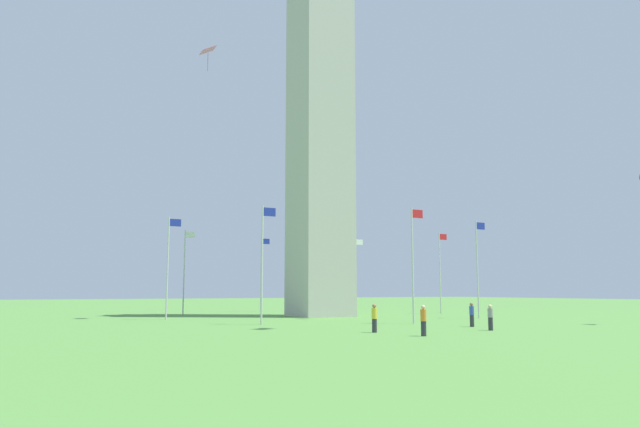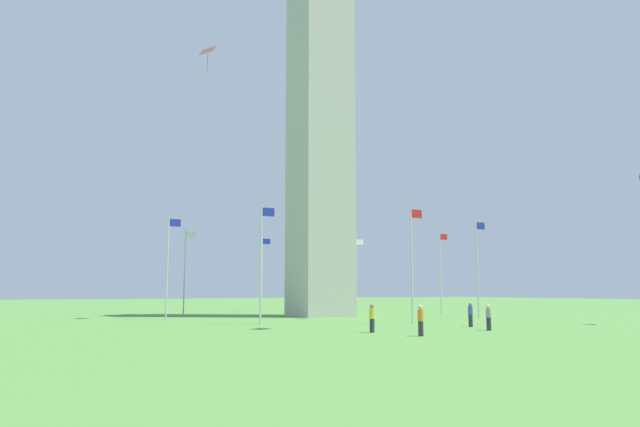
{
  "view_description": "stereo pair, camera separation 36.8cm",
  "coord_description": "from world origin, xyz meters",
  "px_view_note": "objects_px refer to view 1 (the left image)",
  "views": [
    {
      "loc": [
        -27.65,
        -51.56,
        2.47
      ],
      "look_at": [
        0.0,
        0.0,
        9.96
      ],
      "focal_mm": 33.75,
      "sensor_mm": 36.0,
      "label": 1
    },
    {
      "loc": [
        -27.33,
        -51.73,
        2.47
      ],
      "look_at": [
        0.0,
        0.0,
        9.96
      ],
      "focal_mm": 33.75,
      "sensor_mm": 36.0,
      "label": 2
    }
  ],
  "objects_px": {
    "flagpole_se": "(185,268)",
    "kite_pink_diamond": "(208,51)",
    "flagpole_e": "(262,271)",
    "person_blue_shirt": "(472,315)",
    "obelisk_monument": "(320,81)",
    "flagpole_w": "(413,260)",
    "flagpole_nw": "(478,265)",
    "flagpole_s": "(168,263)",
    "person_orange_shirt": "(423,321)",
    "flagpole_n": "(440,269)",
    "flagpole_ne": "(356,271)",
    "person_gray_shirt": "(490,318)",
    "person_yellow_shirt": "(374,318)",
    "flagpole_sw": "(263,259)"
  },
  "relations": [
    {
      "from": "flagpole_se",
      "to": "kite_pink_diamond",
      "type": "bearing_deg",
      "value": -97.5
    },
    {
      "from": "kite_pink_diamond",
      "to": "flagpole_e",
      "type": "bearing_deg",
      "value": 51.97
    },
    {
      "from": "person_blue_shirt",
      "to": "obelisk_monument",
      "type": "bearing_deg",
      "value": 29.28
    },
    {
      "from": "flagpole_w",
      "to": "flagpole_nw",
      "type": "bearing_deg",
      "value": 22.5
    },
    {
      "from": "flagpole_s",
      "to": "person_orange_shirt",
      "type": "height_order",
      "value": "flagpole_s"
    },
    {
      "from": "flagpole_se",
      "to": "person_orange_shirt",
      "type": "height_order",
      "value": "flagpole_se"
    },
    {
      "from": "flagpole_n",
      "to": "flagpole_nw",
      "type": "distance_m",
      "value": 11.33
    },
    {
      "from": "flagpole_ne",
      "to": "flagpole_nw",
      "type": "height_order",
      "value": "same"
    },
    {
      "from": "flagpole_se",
      "to": "person_gray_shirt",
      "type": "height_order",
      "value": "flagpole_se"
    },
    {
      "from": "flagpole_se",
      "to": "flagpole_nw",
      "type": "xyz_separation_m",
      "value": [
        20.93,
        -20.93,
        0.0
      ]
    },
    {
      "from": "flagpole_ne",
      "to": "person_orange_shirt",
      "type": "xyz_separation_m",
      "value": [
        -17.52,
        -35.44,
        -3.93
      ]
    },
    {
      "from": "person_yellow_shirt",
      "to": "person_blue_shirt",
      "type": "height_order",
      "value": "person_yellow_shirt"
    },
    {
      "from": "flagpole_sw",
      "to": "person_blue_shirt",
      "type": "xyz_separation_m",
      "value": [
        11.57,
        -9.34,
        -3.95
      ]
    },
    {
      "from": "flagpole_se",
      "to": "flagpole_s",
      "type": "distance_m",
      "value": 11.33
    },
    {
      "from": "flagpole_e",
      "to": "flagpole_sw",
      "type": "distance_m",
      "value": 27.34
    },
    {
      "from": "person_gray_shirt",
      "to": "person_blue_shirt",
      "type": "distance_m",
      "value": 3.75
    },
    {
      "from": "flagpole_se",
      "to": "flagpole_s",
      "type": "bearing_deg",
      "value": -112.5
    },
    {
      "from": "obelisk_monument",
      "to": "flagpole_nw",
      "type": "distance_m",
      "value": 23.91
    },
    {
      "from": "person_blue_shirt",
      "to": "kite_pink_diamond",
      "type": "distance_m",
      "value": 33.06
    },
    {
      "from": "person_gray_shirt",
      "to": "flagpole_e",
      "type": "bearing_deg",
      "value": -21.68
    },
    {
      "from": "person_orange_shirt",
      "to": "obelisk_monument",
      "type": "bearing_deg",
      "value": 1.62
    },
    {
      "from": "flagpole_w",
      "to": "flagpole_s",
      "type": "bearing_deg",
      "value": 135.0
    },
    {
      "from": "person_blue_shirt",
      "to": "kite_pink_diamond",
      "type": "xyz_separation_m",
      "value": [
        -13.0,
        19.4,
        23.4
      ]
    },
    {
      "from": "person_yellow_shirt",
      "to": "flagpole_se",
      "type": "bearing_deg",
      "value": -8.7
    },
    {
      "from": "flagpole_n",
      "to": "person_yellow_shirt",
      "type": "height_order",
      "value": "flagpole_n"
    },
    {
      "from": "person_yellow_shirt",
      "to": "person_gray_shirt",
      "type": "xyz_separation_m",
      "value": [
        7.39,
        -1.85,
        -0.04
      ]
    },
    {
      "from": "obelisk_monument",
      "to": "flagpole_w",
      "type": "height_order",
      "value": "obelisk_monument"
    },
    {
      "from": "obelisk_monument",
      "to": "flagpole_e",
      "type": "distance_m",
      "value": 23.88
    },
    {
      "from": "obelisk_monument",
      "to": "flagpole_sw",
      "type": "relative_size",
      "value": 5.38
    },
    {
      "from": "flagpole_nw",
      "to": "person_orange_shirt",
      "type": "xyz_separation_m",
      "value": [
        -17.52,
        -14.51,
        -3.93
      ]
    },
    {
      "from": "flagpole_nw",
      "to": "person_gray_shirt",
      "type": "relative_size",
      "value": 5.49
    },
    {
      "from": "person_orange_shirt",
      "to": "flagpole_se",
      "type": "bearing_deg",
      "value": 22.77
    },
    {
      "from": "flagpole_e",
      "to": "person_orange_shirt",
      "type": "relative_size",
      "value": 5.21
    },
    {
      "from": "flagpole_n",
      "to": "flagpole_w",
      "type": "bearing_deg",
      "value": -135.0
    },
    {
      "from": "flagpole_e",
      "to": "flagpole_se",
      "type": "bearing_deg",
      "value": -157.5
    },
    {
      "from": "person_orange_shirt",
      "to": "kite_pink_diamond",
      "type": "distance_m",
      "value": 34.26
    },
    {
      "from": "flagpole_ne",
      "to": "flagpole_w",
      "type": "xyz_separation_m",
      "value": [
        -10.46,
        -25.26,
        0.0
      ]
    },
    {
      "from": "person_yellow_shirt",
      "to": "flagpole_sw",
      "type": "bearing_deg",
      "value": 0.08
    },
    {
      "from": "flagpole_e",
      "to": "person_blue_shirt",
      "type": "bearing_deg",
      "value": -88.17
    },
    {
      "from": "obelisk_monument",
      "to": "flagpole_s",
      "type": "distance_m",
      "value": 23.85
    },
    {
      "from": "flagpole_ne",
      "to": "person_gray_shirt",
      "type": "height_order",
      "value": "flagpole_ne"
    },
    {
      "from": "flagpole_se",
      "to": "person_orange_shirt",
      "type": "relative_size",
      "value": 5.21
    },
    {
      "from": "flagpole_ne",
      "to": "flagpole_s",
      "type": "bearing_deg",
      "value": -157.5
    },
    {
      "from": "flagpole_ne",
      "to": "flagpole_w",
      "type": "relative_size",
      "value": 1.0
    },
    {
      "from": "flagpole_sw",
      "to": "flagpole_e",
      "type": "bearing_deg",
      "value": 67.5
    },
    {
      "from": "flagpole_nw",
      "to": "flagpole_se",
      "type": "bearing_deg",
      "value": 135.0
    },
    {
      "from": "flagpole_se",
      "to": "flagpole_nw",
      "type": "bearing_deg",
      "value": -45.0
    },
    {
      "from": "flagpole_nw",
      "to": "flagpole_n",
      "type": "bearing_deg",
      "value": 67.5
    },
    {
      "from": "flagpole_e",
      "to": "obelisk_monument",
      "type": "bearing_deg",
      "value": -90.21
    },
    {
      "from": "obelisk_monument",
      "to": "person_yellow_shirt",
      "type": "relative_size",
      "value": 28.1
    }
  ]
}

